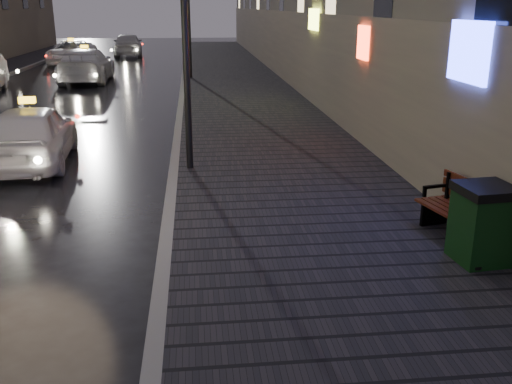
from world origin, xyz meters
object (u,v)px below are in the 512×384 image
Objects in this scene: lamp_far at (188,4)px; car_far at (128,45)px; taxi_far at (72,52)px; lamp_near at (184,4)px; taxi_near at (31,134)px; taxi_mid at (86,65)px; bench at (469,213)px; trash_bin at (483,223)px.

car_far is at bearing 107.28° from lamp_far.
car_far reaches higher than taxi_far.
lamp_near is 4.68m from taxi_near.
taxi_far is (-2.38, 9.00, -0.08)m from taxi_mid.
lamp_far is at bearing 102.71° from car_far.
lamp_far is at bearing 90.00° from lamp_near.
trash_bin is (-0.15, -0.68, 0.11)m from bench.
lamp_far reaches higher than taxi_mid.
taxi_mid reaches higher than trash_bin.
car_far is (0.49, 14.04, 0.04)m from taxi_mid.
car_far is (-8.32, 35.26, 0.12)m from trash_bin.
lamp_far reaches higher than bench.
lamp_near reaches higher than bench.
taxi_far is (-11.19, 30.22, 0.01)m from trash_bin.
taxi_far is at bearing 106.14° from lamp_near.
lamp_far reaches higher than taxi_far.
taxi_mid is 1.06× the size of taxi_far.
taxi_near is at bearing 134.02° from trash_bin.
lamp_near is 17.04m from taxi_mid.
lamp_far is 1.05× the size of taxi_far.
taxi_near is at bearing 160.86° from lamp_near.
car_far reaches higher than taxi_near.
lamp_far is at bearing 178.01° from taxi_mid.
lamp_near is at bearing 93.73° from car_far.
bench is (4.07, -20.43, -2.91)m from lamp_far.
bench is 0.71m from trash_bin.
taxi_mid is at bearing -88.93° from taxi_near.
lamp_far is 1.29× the size of taxi_near.
car_far is (-4.40, 14.14, -2.67)m from lamp_far.
taxi_far is at bearing 98.67° from bench.
taxi_near is at bearing 87.11° from car_far.
taxi_mid is (-8.80, 21.22, 0.08)m from trash_bin.
car_far is at bearing 97.66° from trash_bin.
car_far reaches higher than taxi_mid.
bench is at bearing -47.46° from lamp_near.
trash_bin is 0.21× the size of taxi_far.
trash_bin reaches higher than bench.
lamp_far is 21.03m from bench.
lamp_near is at bearing 156.80° from taxi_near.
taxi_near is 0.81× the size of taxi_far.
taxi_near is (-7.61, 5.66, 0.11)m from bench.
bench is at bearing 112.75° from taxi_mid.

